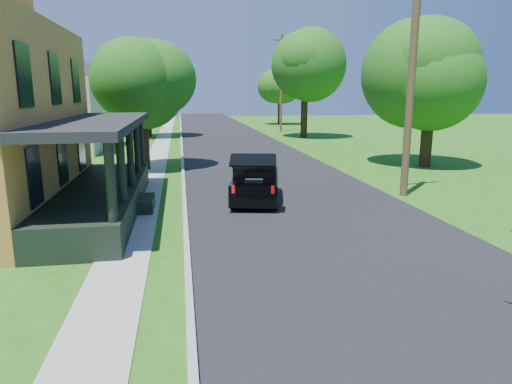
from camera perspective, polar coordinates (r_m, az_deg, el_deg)
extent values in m
plane|color=#225811|center=(11.28, 12.77, -8.63)|extent=(140.00, 140.00, 0.00)
cube|color=black|center=(30.27, -1.51, 4.77)|extent=(8.00, 120.00, 0.02)
cube|color=#969691|center=(29.99, -9.22, 4.54)|extent=(0.15, 120.00, 0.12)
cube|color=gray|center=(30.03, -12.18, 4.43)|extent=(1.30, 120.00, 0.03)
cube|color=gray|center=(17.10, -27.49, -2.55)|extent=(6.50, 1.20, 0.03)
cube|color=black|center=(16.34, -18.63, -0.80)|extent=(2.40, 10.00, 0.90)
cube|color=black|center=(15.99, -19.26, 8.14)|extent=(2.60, 10.30, 0.25)
cube|color=#BAB8A5|center=(35.04, -25.23, 8.75)|extent=(8.00, 8.00, 5.00)
pyramid|color=black|center=(35.16, -25.96, 16.39)|extent=(12.78, 12.78, 2.20)
cube|color=#BAB8A5|center=(50.63, -20.38, 9.89)|extent=(8.00, 8.00, 5.00)
pyramid|color=black|center=(50.71, -20.79, 15.19)|extent=(12.78, 12.78, 2.20)
cube|color=black|center=(17.03, -0.05, 0.80)|extent=(2.41, 4.16, 0.75)
cube|color=black|center=(17.05, -0.03, 2.88)|extent=(1.98, 2.68, 0.49)
cube|color=black|center=(17.01, -0.03, 3.76)|extent=(2.03, 2.76, 0.07)
cube|color=black|center=(14.94, -0.38, 4.01)|extent=(1.64, 1.10, 0.34)
cube|color=#303035|center=(15.83, -0.24, 0.90)|extent=(0.72, 0.65, 0.40)
cube|color=#BCBBC0|center=(17.04, -2.24, 4.04)|extent=(0.50, 2.11, 0.05)
cube|color=#BCBBC0|center=(16.98, 2.19, 4.01)|extent=(0.50, 2.11, 0.05)
cube|color=#990505|center=(15.13, -2.86, 0.35)|extent=(0.12, 0.07, 0.27)
cube|color=#990505|center=(15.07, 2.11, 0.31)|extent=(0.12, 0.07, 0.27)
cylinder|color=black|center=(18.39, -2.08, 0.78)|extent=(0.33, 0.63, 0.60)
cylinder|color=black|center=(18.33, 2.37, 0.74)|extent=(0.33, 0.63, 0.60)
cylinder|color=black|center=(15.89, -2.83, -1.07)|extent=(0.33, 0.63, 0.60)
cylinder|color=black|center=(15.82, 2.33, -1.13)|extent=(0.33, 0.63, 0.60)
cylinder|color=black|center=(24.66, -13.80, 5.86)|extent=(0.57, 0.57, 2.70)
sphere|color=#2E7E21|center=(24.52, -14.14, 12.27)|extent=(4.58, 4.58, 4.22)
sphere|color=#2E7E21|center=(24.27, -13.34, 14.53)|extent=(3.97, 3.97, 3.66)
sphere|color=#2E7E21|center=(24.90, -15.31, 13.29)|extent=(4.07, 4.07, 3.75)
cylinder|color=black|center=(43.41, -13.35, 8.86)|extent=(0.74, 0.74, 3.21)
sphere|color=#2E7E21|center=(43.36, -13.59, 13.51)|extent=(7.05, 7.05, 5.77)
sphere|color=#2E7E21|center=(43.18, -13.01, 15.25)|extent=(6.11, 6.11, 5.00)
sphere|color=#2E7E21|center=(43.71, -14.46, 14.30)|extent=(6.26, 6.26, 5.13)
cylinder|color=black|center=(26.63, 20.55, 6.33)|extent=(0.62, 0.62, 3.12)
sphere|color=#2E7E21|center=(26.54, 21.11, 13.60)|extent=(5.52, 5.52, 5.47)
sphere|color=#2E7E21|center=(26.54, 22.55, 16.13)|extent=(4.78, 4.78, 4.74)
sphere|color=#2E7E21|center=(26.69, 19.67, 15.01)|extent=(4.90, 4.90, 4.86)
cylinder|color=black|center=(41.70, 6.03, 9.56)|extent=(0.72, 0.72, 4.04)
sphere|color=#2E7E21|center=(41.70, 6.16, 15.00)|extent=(6.97, 6.97, 5.81)
sphere|color=#2E7E21|center=(41.71, 6.96, 16.76)|extent=(6.04, 6.04, 5.04)
sphere|color=#2E7E21|center=(41.86, 5.22, 15.89)|extent=(6.20, 6.20, 5.17)
cylinder|color=black|center=(59.24, 2.97, 9.71)|extent=(0.55, 0.55, 2.59)
sphere|color=#2E7E21|center=(59.18, 3.00, 12.61)|extent=(5.54, 5.54, 5.12)
sphere|color=#2E7E21|center=(58.98, 3.41, 13.71)|extent=(4.80, 4.80, 4.44)
sphere|color=#2E7E21|center=(59.49, 2.52, 13.16)|extent=(4.92, 4.92, 4.55)
cylinder|color=brown|center=(18.52, 18.88, 13.65)|extent=(0.35, 0.35, 9.23)
cylinder|color=brown|center=(48.10, 3.17, 13.37)|extent=(0.28, 0.28, 9.75)
cube|color=brown|center=(48.37, 3.23, 18.43)|extent=(1.63, 0.22, 0.12)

